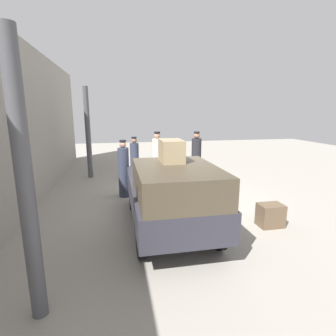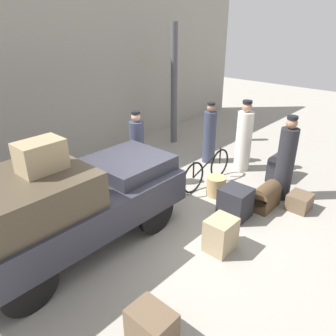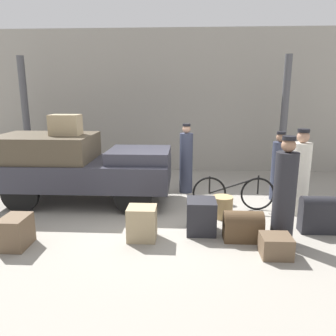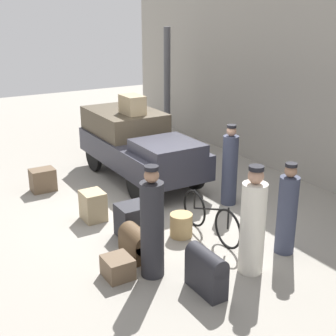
{
  "view_description": "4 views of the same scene",
  "coord_description": "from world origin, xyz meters",
  "px_view_note": "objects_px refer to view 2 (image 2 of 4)",
  "views": [
    {
      "loc": [
        -7.44,
        1.71,
        2.66
      ],
      "look_at": [
        0.2,
        0.2,
        0.95
      ],
      "focal_mm": 28.0,
      "sensor_mm": 36.0,
      "label": 1
    },
    {
      "loc": [
        -4.2,
        -3.75,
        3.7
      ],
      "look_at": [
        0.2,
        0.2,
        0.95
      ],
      "focal_mm": 35.0,
      "sensor_mm": 36.0,
      "label": 2
    },
    {
      "loc": [
        0.57,
        -6.74,
        2.58
      ],
      "look_at": [
        0.2,
        0.2,
        0.95
      ],
      "focal_mm": 35.0,
      "sensor_mm": 36.0,
      "label": 3
    },
    {
      "loc": [
        8.08,
        -4.56,
        4.15
      ],
      "look_at": [
        0.2,
        0.2,
        0.95
      ],
      "focal_mm": 50.0,
      "sensor_mm": 36.0,
      "label": 4
    }
  ],
  "objects_px": {
    "conductor_in_dark_uniform": "(244,139)",
    "porter_carrying_trunk": "(210,135)",
    "truck": "(63,204)",
    "trunk_umber_medium": "(235,203)",
    "porter_standing_middle": "(285,162)",
    "trunk_wicker_pale": "(221,235)",
    "wicker_basket": "(216,186)",
    "suitcase_small_leather": "(152,329)",
    "trunk_barrel_dark": "(266,197)",
    "trunk_on_truck_roof": "(41,156)",
    "suitcase_tan_flat": "(299,202)",
    "porter_lifting_near_truck": "(137,151)",
    "bicycle": "(207,170)",
    "suitcase_black_upright": "(279,165)"
  },
  "relations": [
    {
      "from": "truck",
      "to": "trunk_on_truck_roof",
      "type": "distance_m",
      "value": 0.95
    },
    {
      "from": "trunk_on_truck_roof",
      "to": "suitcase_black_upright",
      "type": "bearing_deg",
      "value": -15.6
    },
    {
      "from": "trunk_wicker_pale",
      "to": "trunk_on_truck_roof",
      "type": "xyz_separation_m",
      "value": [
        -1.98,
        1.95,
        1.54
      ]
    },
    {
      "from": "bicycle",
      "to": "trunk_umber_medium",
      "type": "xyz_separation_m",
      "value": [
        -0.77,
        -1.24,
        -0.07
      ]
    },
    {
      "from": "porter_standing_middle",
      "to": "suitcase_black_upright",
      "type": "bearing_deg",
      "value": 28.82
    },
    {
      "from": "truck",
      "to": "suitcase_small_leather",
      "type": "height_order",
      "value": "truck"
    },
    {
      "from": "truck",
      "to": "wicker_basket",
      "type": "height_order",
      "value": "truck"
    },
    {
      "from": "porter_carrying_trunk",
      "to": "trunk_wicker_pale",
      "type": "relative_size",
      "value": 2.75
    },
    {
      "from": "conductor_in_dark_uniform",
      "to": "trunk_umber_medium",
      "type": "xyz_separation_m",
      "value": [
        -2.11,
        -1.09,
        -0.52
      ]
    },
    {
      "from": "trunk_umber_medium",
      "to": "porter_standing_middle",
      "type": "bearing_deg",
      "value": -14.11
    },
    {
      "from": "trunk_barrel_dark",
      "to": "trunk_on_truck_roof",
      "type": "height_order",
      "value": "trunk_on_truck_roof"
    },
    {
      "from": "suitcase_tan_flat",
      "to": "trunk_umber_medium",
      "type": "distance_m",
      "value": 1.45
    },
    {
      "from": "truck",
      "to": "wicker_basket",
      "type": "relative_size",
      "value": 8.82
    },
    {
      "from": "wicker_basket",
      "to": "trunk_barrel_dark",
      "type": "height_order",
      "value": "trunk_barrel_dark"
    },
    {
      "from": "truck",
      "to": "suitcase_tan_flat",
      "type": "xyz_separation_m",
      "value": [
        3.97,
        -2.45,
        -0.74
      ]
    },
    {
      "from": "porter_lifting_near_truck",
      "to": "trunk_wicker_pale",
      "type": "relative_size",
      "value": 2.96
    },
    {
      "from": "conductor_in_dark_uniform",
      "to": "porter_carrying_trunk",
      "type": "bearing_deg",
      "value": 100.9
    },
    {
      "from": "suitcase_small_leather",
      "to": "trunk_barrel_dark",
      "type": "xyz_separation_m",
      "value": [
        3.88,
        0.47,
        -0.0
      ]
    },
    {
      "from": "conductor_in_dark_uniform",
      "to": "suitcase_black_upright",
      "type": "relative_size",
      "value": 2.45
    },
    {
      "from": "wicker_basket",
      "to": "trunk_umber_medium",
      "type": "distance_m",
      "value": 0.92
    },
    {
      "from": "porter_standing_middle",
      "to": "suitcase_tan_flat",
      "type": "xyz_separation_m",
      "value": [
        -0.23,
        -0.51,
        -0.69
      ]
    },
    {
      "from": "suitcase_black_upright",
      "to": "trunk_on_truck_roof",
      "type": "distance_m",
      "value": 5.66
    },
    {
      "from": "truck",
      "to": "wicker_basket",
      "type": "xyz_separation_m",
      "value": [
        3.3,
        -0.8,
        -0.69
      ]
    },
    {
      "from": "bicycle",
      "to": "porter_carrying_trunk",
      "type": "xyz_separation_m",
      "value": [
        1.17,
        0.78,
        0.38
      ]
    },
    {
      "from": "suitcase_small_leather",
      "to": "wicker_basket",
      "type": "bearing_deg",
      "value": 23.02
    },
    {
      "from": "porter_lifting_near_truck",
      "to": "wicker_basket",
      "type": "bearing_deg",
      "value": -66.13
    },
    {
      "from": "suitcase_small_leather",
      "to": "suitcase_black_upright",
      "type": "height_order",
      "value": "suitcase_black_upright"
    },
    {
      "from": "suitcase_small_leather",
      "to": "trunk_umber_medium",
      "type": "bearing_deg",
      "value": 13.63
    },
    {
      "from": "porter_carrying_trunk",
      "to": "truck",
      "type": "bearing_deg",
      "value": -174.7
    },
    {
      "from": "bicycle",
      "to": "trunk_barrel_dark",
      "type": "height_order",
      "value": "bicycle"
    },
    {
      "from": "porter_standing_middle",
      "to": "suitcase_small_leather",
      "type": "relative_size",
      "value": 3.34
    },
    {
      "from": "trunk_umber_medium",
      "to": "suitcase_small_leather",
      "type": "bearing_deg",
      "value": -166.37
    },
    {
      "from": "truck",
      "to": "suitcase_small_leather",
      "type": "relative_size",
      "value": 7.07
    },
    {
      "from": "conductor_in_dark_uniform",
      "to": "trunk_umber_medium",
      "type": "distance_m",
      "value": 2.43
    },
    {
      "from": "suitcase_black_upright",
      "to": "suitcase_small_leather",
      "type": "bearing_deg",
      "value": -170.72
    },
    {
      "from": "bicycle",
      "to": "trunk_wicker_pale",
      "type": "relative_size",
      "value": 2.99
    },
    {
      "from": "bicycle",
      "to": "trunk_barrel_dark",
      "type": "bearing_deg",
      "value": -91.53
    },
    {
      "from": "porter_carrying_trunk",
      "to": "trunk_wicker_pale",
      "type": "xyz_separation_m",
      "value": [
        -3.0,
        -2.39,
        -0.46
      ]
    },
    {
      "from": "truck",
      "to": "bicycle",
      "type": "relative_size",
      "value": 2.19
    },
    {
      "from": "porter_lifting_near_truck",
      "to": "suitcase_tan_flat",
      "type": "xyz_separation_m",
      "value": [
        1.44,
        -3.38,
        -0.66
      ]
    },
    {
      "from": "conductor_in_dark_uniform",
      "to": "suitcase_small_leather",
      "type": "height_order",
      "value": "conductor_in_dark_uniform"
    },
    {
      "from": "porter_standing_middle",
      "to": "suitcase_black_upright",
      "type": "height_order",
      "value": "porter_standing_middle"
    },
    {
      "from": "trunk_wicker_pale",
      "to": "trunk_on_truck_roof",
      "type": "relative_size",
      "value": 0.91
    },
    {
      "from": "porter_lifting_near_truck",
      "to": "suitcase_tan_flat",
      "type": "relative_size",
      "value": 3.74
    },
    {
      "from": "truck",
      "to": "suitcase_black_upright",
      "type": "bearing_deg",
      "value": -16.27
    },
    {
      "from": "wicker_basket",
      "to": "suitcase_black_upright",
      "type": "bearing_deg",
      "value": -20.94
    },
    {
      "from": "bicycle",
      "to": "conductor_in_dark_uniform",
      "type": "height_order",
      "value": "conductor_in_dark_uniform"
    },
    {
      "from": "truck",
      "to": "porter_lifting_near_truck",
      "type": "xyz_separation_m",
      "value": [
        2.53,
        0.93,
        -0.09
      ]
    },
    {
      "from": "trunk_umber_medium",
      "to": "trunk_barrel_dark",
      "type": "xyz_separation_m",
      "value": [
        0.73,
        -0.3,
        -0.05
      ]
    },
    {
      "from": "suitcase_small_leather",
      "to": "trunk_umber_medium",
      "type": "height_order",
      "value": "trunk_umber_medium"
    }
  ]
}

